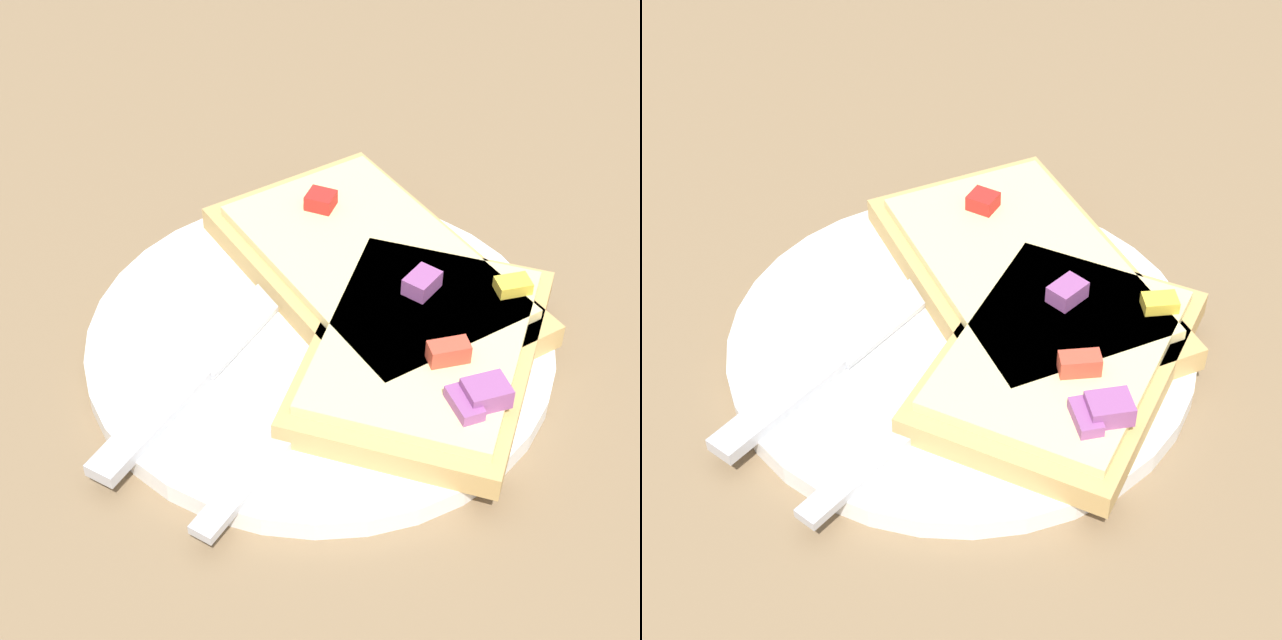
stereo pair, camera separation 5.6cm
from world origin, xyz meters
The scene contains 7 objects.
ground_plane centered at (0.00, 0.00, 0.00)m, with size 4.00×4.00×0.00m, color #7F6647.
plate centered at (0.00, 0.00, 0.01)m, with size 0.25×0.25×0.01m.
fork centered at (0.00, 0.03, 0.01)m, with size 0.19×0.15×0.01m.
knife centered at (0.06, 0.00, 0.01)m, with size 0.18×0.14×0.01m.
pizza_slice_main centered at (-0.04, -0.03, 0.02)m, with size 0.15×0.21×0.03m.
pizza_slice_corner centered at (-0.04, 0.04, 0.02)m, with size 0.18×0.19×0.03m.
crumb_scatter centered at (-0.03, -0.02, 0.02)m, with size 0.04×0.10×0.01m.
Camera 1 is at (0.15, 0.39, 0.40)m, focal length 60.00 mm.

